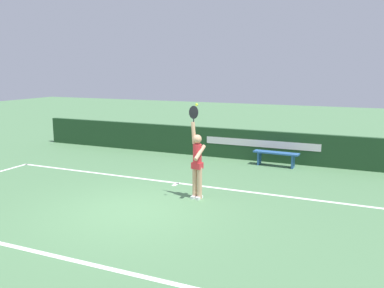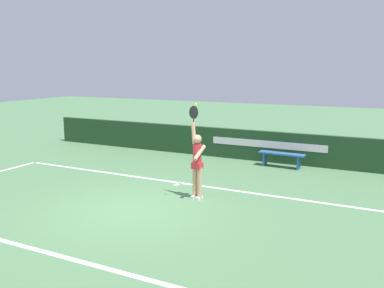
# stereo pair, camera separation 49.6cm
# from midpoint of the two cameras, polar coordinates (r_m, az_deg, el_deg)

# --- Properties ---
(ground_plane) EXTENTS (60.00, 60.00, 0.00)m
(ground_plane) POSITION_cam_midpoint_polar(r_m,az_deg,el_deg) (10.01, -9.86, -9.20)
(ground_plane) COLOR #4F7C50
(court_lines) EXTENTS (12.13, 5.31, 0.00)m
(court_lines) POSITION_cam_midpoint_polar(r_m,az_deg,el_deg) (9.98, -9.97, -9.25)
(court_lines) COLOR white
(court_lines) RESTS_ON ground
(back_wall) EXTENTS (16.34, 0.20, 1.13)m
(back_wall) POSITION_cam_midpoint_polar(r_m,az_deg,el_deg) (15.45, 3.28, 0.16)
(back_wall) COLOR #1C3C1F
(back_wall) RESTS_ON ground
(tennis_player) EXTENTS (0.46, 0.49, 2.46)m
(tennis_player) POSITION_cam_midpoint_polar(r_m,az_deg,el_deg) (10.44, -0.64, -2.40)
(tennis_player) COLOR tan
(tennis_player) RESTS_ON ground
(tennis_ball) EXTENTS (0.07, 0.07, 0.07)m
(tennis_ball) POSITION_cam_midpoint_polar(r_m,az_deg,el_deg) (9.85, -0.78, 5.57)
(tennis_ball) COLOR #CEE634
(courtside_bench_near) EXTENTS (1.59, 0.44, 0.50)m
(courtside_bench_near) POSITION_cam_midpoint_polar(r_m,az_deg,el_deg) (14.29, 10.82, -1.61)
(courtside_bench_near) COLOR #2A5894
(courtside_bench_near) RESTS_ON ground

